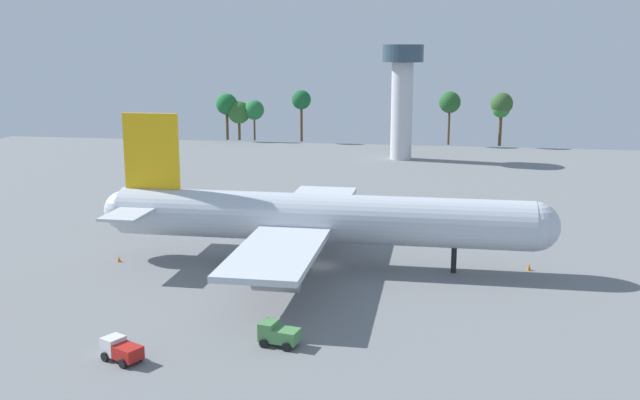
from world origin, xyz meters
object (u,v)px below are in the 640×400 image
at_px(safety_cone_nose, 529,267).
at_px(safety_cone_tail, 119,259).
at_px(catering_truck, 203,202).
at_px(fuel_truck, 278,334).
at_px(control_tower, 402,89).
at_px(cargo_airplane, 319,219).
at_px(cargo_loader, 121,349).

bearing_deg(safety_cone_nose, safety_cone_tail, -174.38).
relative_size(catering_truck, safety_cone_tail, 6.68).
bearing_deg(fuel_truck, control_tower, 87.80).
distance_m(cargo_airplane, control_tower, 95.25).
relative_size(cargo_loader, catering_truck, 0.87).
xyz_separation_m(fuel_truck, safety_cone_tail, (-27.54, 23.69, -0.78)).
xyz_separation_m(catering_truck, safety_cone_nose, (53.90, -28.37, -0.67)).
bearing_deg(control_tower, catering_truck, -116.53).
relative_size(cargo_airplane, catering_truck, 11.74).
distance_m(safety_cone_nose, safety_cone_tail, 54.67).
bearing_deg(safety_cone_nose, control_tower, 103.61).
height_order(cargo_loader, control_tower, control_tower).
bearing_deg(cargo_airplane, cargo_loader, -112.14).
bearing_deg(control_tower, cargo_loader, -98.20).
distance_m(cargo_airplane, catering_truck, 41.16).
distance_m(cargo_loader, fuel_truck, 14.84).
xyz_separation_m(cargo_loader, control_tower, (18.26, 126.73, 16.77)).
xyz_separation_m(cargo_airplane, fuel_truck, (0.47, -26.43, -5.28)).
xyz_separation_m(cargo_loader, safety_cone_tail, (-13.92, 29.57, -0.71)).
bearing_deg(cargo_loader, catering_truck, 101.97).
distance_m(fuel_truck, control_tower, 122.08).
relative_size(fuel_truck, safety_cone_nose, 4.92).
height_order(cargo_airplane, safety_cone_tail, cargo_airplane).
bearing_deg(fuel_truck, catering_truck, 115.22).
relative_size(cargo_loader, safety_cone_tail, 5.82).
relative_size(fuel_truck, catering_truck, 0.81).
height_order(catering_truck, safety_cone_nose, catering_truck).
bearing_deg(catering_truck, control_tower, 63.47).
relative_size(cargo_airplane, cargo_loader, 13.48).
distance_m(cargo_loader, catering_truck, 64.70).
relative_size(cargo_airplane, safety_cone_tail, 78.43).
xyz_separation_m(safety_cone_tail, control_tower, (32.18, 97.16, 17.47)).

